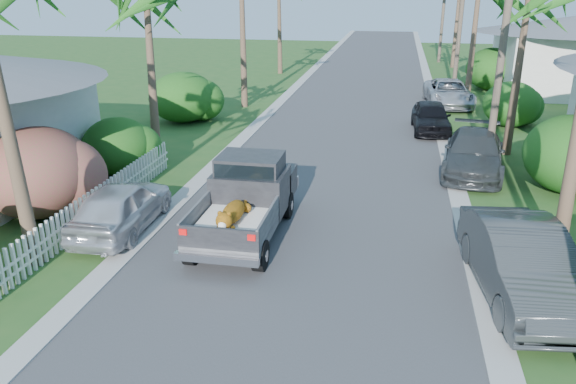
% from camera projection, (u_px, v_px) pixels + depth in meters
% --- Properties ---
extents(ground, '(120.00, 120.00, 0.00)m').
position_uv_depth(ground, '(251.00, 380.00, 9.62)').
color(ground, '#25511E').
rests_on(ground, ground).
extents(road, '(8.00, 100.00, 0.02)m').
position_uv_depth(road, '(358.00, 100.00, 32.62)').
color(road, '#38383A').
rests_on(road, ground).
extents(curb_left, '(0.60, 100.00, 0.06)m').
position_uv_depth(curb_left, '(285.00, 97.00, 33.37)').
color(curb_left, '#A5A39E').
rests_on(curb_left, ground).
extents(curb_right, '(0.60, 100.00, 0.06)m').
position_uv_depth(curb_right, '(434.00, 102.00, 31.85)').
color(curb_right, '#A5A39E').
rests_on(curb_right, ground).
extents(pickup_truck, '(1.98, 5.12, 2.06)m').
position_uv_depth(pickup_truck, '(248.00, 195.00, 15.15)').
color(pickup_truck, black).
rests_on(pickup_truck, ground).
extents(parked_car_rn, '(2.25, 4.97, 1.58)m').
position_uv_depth(parked_car_rn, '(522.00, 263.00, 11.95)').
color(parked_car_rn, '#2F3335').
rests_on(parked_car_rn, ground).
extents(parked_car_rm, '(2.66, 5.16, 1.43)m').
position_uv_depth(parked_car_rm, '(474.00, 153.00, 19.92)').
color(parked_car_rm, '#343839').
rests_on(parked_car_rm, ground).
extents(parked_car_rf, '(1.78, 4.06, 1.36)m').
position_uv_depth(parked_car_rf, '(431.00, 117.00, 25.41)').
color(parked_car_rf, black).
rests_on(parked_car_rf, ground).
extents(parked_car_rd, '(2.72, 5.20, 1.40)m').
position_uv_depth(parked_car_rd, '(449.00, 93.00, 30.86)').
color(parked_car_rd, '#B1B2B9').
rests_on(parked_car_rd, ground).
extents(parked_car_ln, '(1.78, 4.12, 1.39)m').
position_uv_depth(parked_car_ln, '(121.00, 207.00, 15.22)').
color(parked_car_ln, silver).
rests_on(parked_car_ln, ground).
extents(shrub_l_b, '(3.00, 3.30, 2.60)m').
position_uv_depth(shrub_l_b, '(38.00, 172.00, 16.06)').
color(shrub_l_b, '#B61A49').
rests_on(shrub_l_b, ground).
extents(shrub_l_c, '(2.40, 2.64, 2.00)m').
position_uv_depth(shrub_l_c, '(117.00, 146.00, 19.77)').
color(shrub_l_c, '#194213').
rests_on(shrub_l_c, ground).
extents(shrub_l_d, '(3.20, 3.52, 2.40)m').
position_uv_depth(shrub_l_d, '(183.00, 97.00, 27.17)').
color(shrub_l_d, '#194213').
rests_on(shrub_l_d, ground).
extents(shrub_r_b, '(3.00, 3.30, 2.50)m').
position_uv_depth(shrub_r_b, '(572.00, 154.00, 17.93)').
color(shrub_r_b, '#194213').
rests_on(shrub_r_b, ground).
extents(shrub_r_c, '(2.60, 2.86, 2.10)m').
position_uv_depth(shrub_r_c, '(511.00, 104.00, 26.33)').
color(shrub_r_c, '#194213').
rests_on(shrub_r_c, ground).
extents(shrub_r_d, '(3.20, 3.52, 2.60)m').
position_uv_depth(shrub_r_d, '(492.00, 69.00, 35.36)').
color(shrub_r_d, '#194213').
rests_on(shrub_r_d, ground).
extents(picket_fence, '(0.10, 11.00, 1.00)m').
position_uv_depth(picket_fence, '(90.00, 209.00, 15.56)').
color(picket_fence, white).
rests_on(picket_fence, ground).
extents(utility_pole_b, '(1.60, 0.26, 9.00)m').
position_uv_depth(utility_pole_b, '(504.00, 39.00, 18.98)').
color(utility_pole_b, brown).
rests_on(utility_pole_b, ground).
extents(utility_pole_c, '(1.60, 0.26, 9.00)m').
position_uv_depth(utility_pole_c, '(461.00, 16.00, 32.78)').
color(utility_pole_c, brown).
rests_on(utility_pole_c, ground).
extents(utility_pole_d, '(1.60, 0.26, 9.00)m').
position_uv_depth(utility_pole_d, '(444.00, 6.00, 46.58)').
color(utility_pole_d, brown).
rests_on(utility_pole_d, ground).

